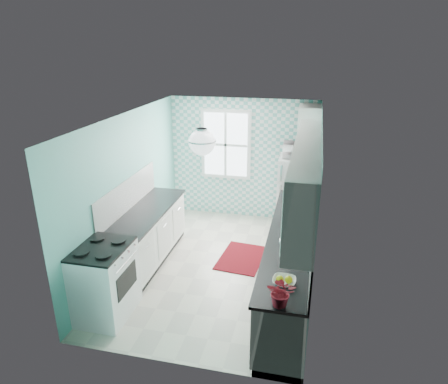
% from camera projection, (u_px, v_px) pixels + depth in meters
% --- Properties ---
extents(floor, '(3.00, 4.40, 0.02)m').
position_uv_depth(floor, '(218.00, 267.00, 6.69)').
color(floor, beige).
rests_on(floor, ground).
extents(ceiling, '(3.00, 4.40, 0.02)m').
position_uv_depth(ceiling, '(217.00, 117.00, 5.80)').
color(ceiling, white).
rests_on(ceiling, wall_back).
extents(wall_back, '(3.00, 0.02, 2.50)m').
position_uv_depth(wall_back, '(243.00, 159.00, 8.26)').
color(wall_back, '#61B6AA').
rests_on(wall_back, floor).
extents(wall_front, '(3.00, 0.02, 2.50)m').
position_uv_depth(wall_front, '(168.00, 272.00, 4.23)').
color(wall_front, '#61B6AA').
rests_on(wall_front, floor).
extents(wall_left, '(0.02, 4.40, 2.50)m').
position_uv_depth(wall_left, '(128.00, 190.00, 6.56)').
color(wall_left, '#61B6AA').
rests_on(wall_left, floor).
extents(wall_right, '(0.02, 4.40, 2.50)m').
position_uv_depth(wall_right, '(316.00, 206.00, 5.93)').
color(wall_right, '#61B6AA').
rests_on(wall_right, floor).
extents(accent_wall, '(3.00, 0.01, 2.50)m').
position_uv_depth(accent_wall, '(243.00, 159.00, 8.24)').
color(accent_wall, '#64B4AD').
rests_on(accent_wall, wall_back).
extents(window, '(1.04, 0.05, 1.44)m').
position_uv_depth(window, '(226.00, 145.00, 8.18)').
color(window, white).
rests_on(window, wall_back).
extents(backsplash_right, '(0.02, 3.60, 0.51)m').
position_uv_depth(backsplash_right, '(314.00, 220.00, 5.59)').
color(backsplash_right, white).
rests_on(backsplash_right, wall_right).
extents(backsplash_left, '(0.02, 2.15, 0.51)m').
position_uv_depth(backsplash_left, '(128.00, 195.00, 6.51)').
color(backsplash_left, white).
rests_on(backsplash_left, wall_left).
extents(upper_cabinets_right, '(0.33, 3.20, 0.90)m').
position_uv_depth(upper_cabinets_right, '(306.00, 176.00, 5.19)').
color(upper_cabinets_right, white).
rests_on(upper_cabinets_right, wall_right).
extents(upper_cabinet_fridge, '(0.40, 0.74, 0.40)m').
position_uv_depth(upper_cabinet_fridge, '(310.00, 116.00, 7.29)').
color(upper_cabinet_fridge, white).
rests_on(upper_cabinet_fridge, wall_right).
extents(ceiling_light, '(0.34, 0.34, 0.35)m').
position_uv_depth(ceiling_light, '(202.00, 142.00, 5.13)').
color(ceiling_light, silver).
rests_on(ceiling_light, ceiling).
extents(base_cabinets_right, '(0.60, 3.60, 0.90)m').
position_uv_depth(base_cabinets_right, '(290.00, 264.00, 5.91)').
color(base_cabinets_right, white).
rests_on(base_cabinets_right, floor).
extents(countertop_right, '(0.63, 3.60, 0.04)m').
position_uv_depth(countertop_right, '(291.00, 235.00, 5.75)').
color(countertop_right, black).
rests_on(countertop_right, base_cabinets_right).
extents(base_cabinets_left, '(0.60, 2.15, 0.90)m').
position_uv_depth(base_cabinets_left, '(147.00, 237.00, 6.71)').
color(base_cabinets_left, white).
rests_on(base_cabinets_left, floor).
extents(countertop_left, '(0.63, 2.15, 0.04)m').
position_uv_depth(countertop_left, '(146.00, 212.00, 6.54)').
color(countertop_left, black).
rests_on(countertop_left, base_cabinets_left).
extents(fridge, '(0.64, 0.64, 1.47)m').
position_uv_depth(fridge, '(294.00, 194.00, 7.83)').
color(fridge, white).
rests_on(fridge, floor).
extents(stove, '(0.67, 0.84, 1.01)m').
position_uv_depth(stove, '(104.00, 280.00, 5.37)').
color(stove, white).
rests_on(stove, floor).
extents(sink, '(0.52, 0.44, 0.53)m').
position_uv_depth(sink, '(295.00, 212.00, 6.51)').
color(sink, silver).
rests_on(sink, countertop_right).
extents(rug, '(0.82, 1.10, 0.02)m').
position_uv_depth(rug, '(242.00, 258.00, 6.94)').
color(rug, maroon).
rests_on(rug, floor).
extents(dish_towel, '(0.10, 0.22, 0.35)m').
position_uv_depth(dish_towel, '(273.00, 242.00, 6.48)').
color(dish_towel, '#4BADA1').
rests_on(dish_towel, base_cabinets_right).
extents(fruit_bowl, '(0.29, 0.29, 0.07)m').
position_uv_depth(fruit_bowl, '(284.00, 281.00, 4.55)').
color(fruit_bowl, white).
rests_on(fruit_bowl, countertop_right).
extents(potted_plant, '(0.30, 0.26, 0.33)m').
position_uv_depth(potted_plant, '(281.00, 292.00, 4.13)').
color(potted_plant, '#AA0E24').
rests_on(potted_plant, countertop_right).
extents(soap_bottle, '(0.10, 0.10, 0.20)m').
position_uv_depth(soap_bottle, '(300.00, 198.00, 6.78)').
color(soap_bottle, '#8AACC2').
rests_on(soap_bottle, countertop_right).
extents(microwave, '(0.51, 0.35, 0.28)m').
position_uv_depth(microwave, '(297.00, 150.00, 7.52)').
color(microwave, silver).
rests_on(microwave, fridge).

